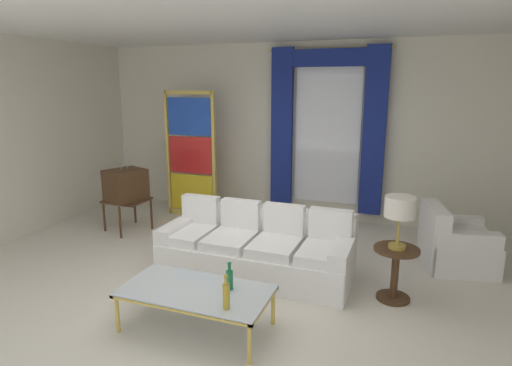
{
  "coord_description": "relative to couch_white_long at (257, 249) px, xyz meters",
  "views": [
    {
      "loc": [
        1.92,
        -4.08,
        2.29
      ],
      "look_at": [
        0.07,
        0.9,
        1.05
      ],
      "focal_mm": 29.47,
      "sensor_mm": 36.0,
      "label": 1
    }
  ],
  "objects": [
    {
      "name": "table_lamp_brass",
      "position": [
        1.64,
        -0.14,
        0.72
      ],
      "size": [
        0.32,
        0.32,
        0.57
      ],
      "color": "#B29338",
      "rests_on": "round_side_table"
    },
    {
      "name": "coffee_table",
      "position": [
        -0.11,
        -1.39,
        0.07
      ],
      "size": [
        1.42,
        0.72,
        0.41
      ],
      "color": "silver",
      "rests_on": "ground"
    },
    {
      "name": "stained_glass_divider",
      "position": [
        -1.89,
        1.77,
        0.75
      ],
      "size": [
        0.95,
        0.05,
        2.2
      ],
      "color": "gold",
      "rests_on": "ground"
    },
    {
      "name": "ground_plane",
      "position": [
        -0.23,
        -0.52,
        -0.31
      ],
      "size": [
        16.0,
        16.0,
        0.0
      ],
      "primitive_type": "plane",
      "color": "silver"
    },
    {
      "name": "bottle_blue_decanter",
      "position": [
        0.19,
        -1.28,
        0.22
      ],
      "size": [
        0.06,
        0.06,
        0.28
      ],
      "color": "#196B3D",
      "rests_on": "coffee_table"
    },
    {
      "name": "bottle_crystal_tall",
      "position": [
        0.31,
        -1.61,
        0.23
      ],
      "size": [
        0.06,
        0.06,
        0.32
      ],
      "color": "gold",
      "rests_on": "coffee_table"
    },
    {
      "name": "peacock_figurine",
      "position": [
        -1.48,
        1.35,
        -0.09
      ],
      "size": [
        0.44,
        0.6,
        0.5
      ],
      "color": "beige",
      "rests_on": "ground"
    },
    {
      "name": "couch_white_long",
      "position": [
        0.0,
        0.0,
        0.0
      ],
      "size": [
        2.35,
        0.94,
        0.86
      ],
      "color": "white",
      "rests_on": "ground"
    },
    {
      "name": "wall_left",
      "position": [
        -3.89,
        0.08,
        1.19
      ],
      "size": [
        0.12,
        7.0,
        3.0
      ],
      "primitive_type": "cube",
      "color": "silver",
      "rests_on": "ground"
    },
    {
      "name": "armchair_white",
      "position": [
        2.3,
        1.02,
        -0.02
      ],
      "size": [
        0.96,
        0.95,
        0.8
      ],
      "color": "white",
      "rests_on": "ground"
    },
    {
      "name": "wall_rear",
      "position": [
        -0.23,
        2.54,
        1.19
      ],
      "size": [
        8.0,
        0.12,
        3.0
      ],
      "primitive_type": "cube",
      "color": "silver",
      "rests_on": "ground"
    },
    {
      "name": "vintage_tv",
      "position": [
        -2.49,
        0.73,
        0.42
      ],
      "size": [
        0.69,
        0.73,
        1.35
      ],
      "color": "#472D19",
      "rests_on": "ground"
    },
    {
      "name": "curtained_window",
      "position": [
        0.35,
        2.37,
        1.44
      ],
      "size": [
        2.0,
        0.17,
        2.7
      ],
      "color": "white",
      "rests_on": "ground"
    },
    {
      "name": "round_side_table",
      "position": [
        1.64,
        -0.14,
        0.05
      ],
      "size": [
        0.48,
        0.48,
        0.59
      ],
      "color": "#472D19",
      "rests_on": "ground"
    },
    {
      "name": "ceiling_slab",
      "position": [
        -0.23,
        0.28,
        2.71
      ],
      "size": [
        8.0,
        7.6,
        0.04
      ],
      "primitive_type": "cube",
      "color": "white"
    }
  ]
}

